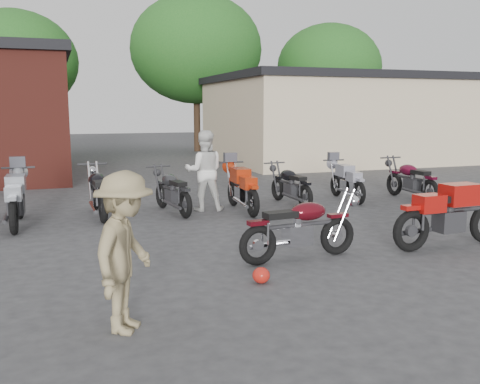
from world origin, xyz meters
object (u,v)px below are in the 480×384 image
object	(u,v)px
helmet	(261,275)
person_tan	(125,252)
person_light	(204,171)
row_bike_2	(98,189)
sportbike	(453,209)
row_bike_4	(242,186)
row_bike_5	(290,183)
row_bike_3	(172,189)
row_bike_6	(347,179)
row_bike_7	(411,178)
row_bike_1	(16,196)
vintage_motorcycle	(302,224)

from	to	relation	value
helmet	person_tan	size ratio (longest dim) A/B	0.14
person_light	person_tan	distance (m)	6.76
row_bike_2	sportbike	bearing A→B (deg)	-132.72
row_bike_4	row_bike_5	distance (m)	1.46
sportbike	row_bike_3	size ratio (longest dim) A/B	1.18
row_bike_6	row_bike_7	world-z (taller)	row_bike_7
row_bike_1	row_bike_4	distance (m)	4.78
person_tan	row_bike_7	distance (m)	9.98
row_bike_4	row_bike_5	size ratio (longest dim) A/B	1.10
vintage_motorcycle	row_bike_2	size ratio (longest dim) A/B	0.95
helmet	person_light	size ratio (longest dim) A/B	0.13
sportbike	person_light	world-z (taller)	person_light
row_bike_3	row_bike_7	xyz separation A→B (m)	(6.19, -0.29, 0.02)
person_light	person_tan	world-z (taller)	person_light
row_bike_5	row_bike_6	size ratio (longest dim) A/B	0.99
row_bike_1	row_bike_4	bearing A→B (deg)	-89.12
person_light	row_bike_7	bearing A→B (deg)	-169.61
row_bike_6	row_bike_7	distance (m)	1.67
row_bike_5	row_bike_6	bearing A→B (deg)	-91.45
person_tan	row_bike_2	distance (m)	6.36
row_bike_4	row_bike_2	bearing A→B (deg)	83.35
vintage_motorcycle	row_bike_6	distance (m)	5.75
row_bike_7	person_tan	bearing A→B (deg)	125.76
helmet	row_bike_2	world-z (taller)	row_bike_2
person_tan	row_bike_1	xyz separation A→B (m)	(-1.40, 5.89, -0.24)
vintage_motorcycle	row_bike_5	world-z (taller)	vintage_motorcycle
helmet	row_bike_7	xyz separation A→B (m)	(6.10, 4.97, 0.46)
row_bike_4	row_bike_6	bearing A→B (deg)	-78.53
person_light	row_bike_1	bearing A→B (deg)	18.73
helmet	row_bike_1	distance (m)	5.95
person_light	row_bike_7	size ratio (longest dim) A/B	0.94
row_bike_5	helmet	bearing A→B (deg)	146.53
helmet	person_light	bearing A→B (deg)	82.64
person_tan	row_bike_6	distance (m)	9.06
vintage_motorcycle	person_tan	world-z (taller)	person_tan
row_bike_1	row_bike_2	xyz separation A→B (m)	(1.62, 0.47, -0.01)
helmet	person_tan	distance (m)	2.26
person_light	row_bike_6	distance (m)	3.84
row_bike_3	row_bike_6	xyz separation A→B (m)	(4.58, 0.17, -0.01)
row_bike_2	row_bike_6	xyz separation A→B (m)	(6.19, 0.05, -0.06)
row_bike_3	row_bike_6	world-z (taller)	row_bike_3
row_bike_3	row_bike_1	bearing A→B (deg)	86.02
row_bike_2	row_bike_5	distance (m)	4.56
sportbike	row_bike_4	bearing A→B (deg)	116.03
helmet	row_bike_4	world-z (taller)	row_bike_4
helmet	row_bike_2	xyz separation A→B (m)	(-1.69, 5.39, 0.49)
row_bike_7	row_bike_1	bearing A→B (deg)	89.52
row_bike_1	row_bike_3	bearing A→B (deg)	-83.10
person_tan	row_bike_4	distance (m)	6.79
sportbike	row_bike_5	distance (m)	4.70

